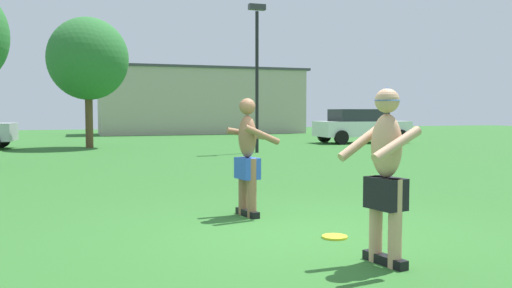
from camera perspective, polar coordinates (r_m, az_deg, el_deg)
name	(u,v)px	position (r m, az deg, el deg)	size (l,w,h in m)	color
ground_plane	(299,235)	(6.49, 4.63, -9.65)	(80.00, 80.00, 0.00)	#2D6628
player_with_cap	(386,168)	(5.23, 13.71, -2.50)	(0.65, 0.64, 1.71)	black
player_in_blue	(248,154)	(7.47, -0.88, -1.13)	(0.66, 0.61, 1.66)	black
frisbee	(335,237)	(6.37, 8.42, -9.81)	(0.30, 0.30, 0.03)	yellow
car_white_mid_lot	(361,125)	(25.40, 11.16, 1.97)	(4.35, 2.12, 1.58)	white
lamp_post	(257,61)	(19.11, 0.10, 8.86)	(0.60, 0.24, 5.25)	black
outbuilding_behind_lot	(203,101)	(36.09, -5.75, 4.64)	(13.94, 4.34, 4.39)	#B2A893
tree_left_field	(88,59)	(22.69, -17.55, 8.67)	(3.21, 3.21, 5.25)	brown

